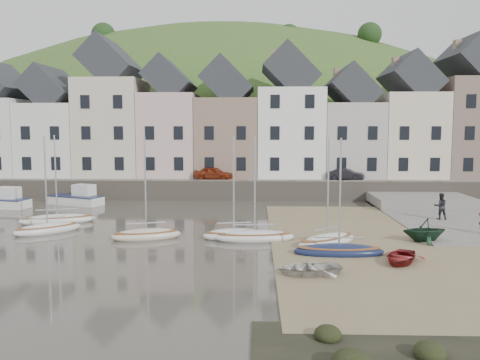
{
  "coord_description": "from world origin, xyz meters",
  "views": [
    {
      "loc": [
        1.16,
        -28.46,
        6.62
      ],
      "look_at": [
        0.0,
        6.0,
        3.0
      ],
      "focal_mm": 37.49,
      "sensor_mm": 36.0,
      "label": 1
    }
  ],
  "objects_px": {
    "rowboat_white": "(309,268)",
    "car_left": "(214,173)",
    "rowboat_green": "(424,230)",
    "rowboat_red": "(401,257)",
    "car_right": "(346,174)",
    "person_dark": "(441,206)",
    "sailboat_0": "(57,219)"
  },
  "relations": [
    {
      "from": "rowboat_white",
      "to": "car_left",
      "type": "distance_m",
      "value": 26.85
    },
    {
      "from": "rowboat_green",
      "to": "rowboat_red",
      "type": "bearing_deg",
      "value": -40.53
    },
    {
      "from": "rowboat_green",
      "to": "rowboat_red",
      "type": "relative_size",
      "value": 0.94
    },
    {
      "from": "rowboat_white",
      "to": "rowboat_green",
      "type": "height_order",
      "value": "rowboat_green"
    },
    {
      "from": "car_left",
      "to": "car_right",
      "type": "xyz_separation_m",
      "value": [
        12.7,
        0.0,
        -0.07
      ]
    },
    {
      "from": "person_dark",
      "to": "car_left",
      "type": "xyz_separation_m",
      "value": [
        -17.22,
        12.37,
        1.17
      ]
    },
    {
      "from": "rowboat_white",
      "to": "rowboat_green",
      "type": "relative_size",
      "value": 1.11
    },
    {
      "from": "rowboat_red",
      "to": "person_dark",
      "type": "distance_m",
      "value": 13.02
    },
    {
      "from": "car_left",
      "to": "rowboat_green",
      "type": "bearing_deg",
      "value": -128.65
    },
    {
      "from": "sailboat_0",
      "to": "car_right",
      "type": "height_order",
      "value": "sailboat_0"
    },
    {
      "from": "sailboat_0",
      "to": "car_left",
      "type": "height_order",
      "value": "sailboat_0"
    },
    {
      "from": "person_dark",
      "to": "car_right",
      "type": "relative_size",
      "value": 0.55
    },
    {
      "from": "rowboat_green",
      "to": "person_dark",
      "type": "xyz_separation_m",
      "value": [
        3.37,
        6.81,
        0.32
      ]
    },
    {
      "from": "sailboat_0",
      "to": "rowboat_white",
      "type": "height_order",
      "value": "sailboat_0"
    },
    {
      "from": "car_left",
      "to": "car_right",
      "type": "height_order",
      "value": "car_left"
    },
    {
      "from": "sailboat_0",
      "to": "car_left",
      "type": "relative_size",
      "value": 1.7
    },
    {
      "from": "sailboat_0",
      "to": "rowboat_white",
      "type": "relative_size",
      "value": 2.2
    },
    {
      "from": "sailboat_0",
      "to": "rowboat_red",
      "type": "distance_m",
      "value": 23.12
    },
    {
      "from": "rowboat_white",
      "to": "rowboat_green",
      "type": "bearing_deg",
      "value": 122.44
    },
    {
      "from": "rowboat_green",
      "to": "rowboat_red",
      "type": "distance_m",
      "value": 5.42
    },
    {
      "from": "rowboat_green",
      "to": "person_dark",
      "type": "distance_m",
      "value": 7.61
    },
    {
      "from": "sailboat_0",
      "to": "rowboat_white",
      "type": "bearing_deg",
      "value": -36.42
    },
    {
      "from": "rowboat_red",
      "to": "person_dark",
      "type": "relative_size",
      "value": 1.47
    },
    {
      "from": "rowboat_red",
      "to": "car_right",
      "type": "xyz_separation_m",
      "value": [
        1.52,
        23.88,
        1.82
      ]
    },
    {
      "from": "rowboat_green",
      "to": "car_left",
      "type": "height_order",
      "value": "car_left"
    },
    {
      "from": "sailboat_0",
      "to": "person_dark",
      "type": "bearing_deg",
      "value": 3.48
    },
    {
      "from": "rowboat_green",
      "to": "person_dark",
      "type": "relative_size",
      "value": 1.38
    },
    {
      "from": "rowboat_red",
      "to": "car_left",
      "type": "height_order",
      "value": "car_left"
    },
    {
      "from": "rowboat_green",
      "to": "car_left",
      "type": "bearing_deg",
      "value": -155.1
    },
    {
      "from": "rowboat_red",
      "to": "rowboat_white",
      "type": "bearing_deg",
      "value": -127.86
    },
    {
      "from": "rowboat_white",
      "to": "car_left",
      "type": "xyz_separation_m",
      "value": [
        -6.5,
        25.98,
        1.88
      ]
    },
    {
      "from": "rowboat_red",
      "to": "car_right",
      "type": "height_order",
      "value": "car_right"
    }
  ]
}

